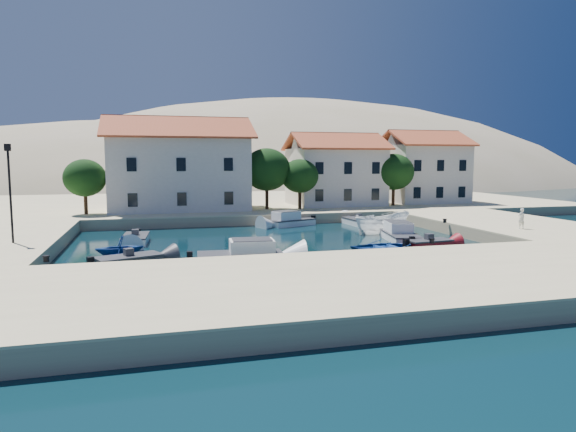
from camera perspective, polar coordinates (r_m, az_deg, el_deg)
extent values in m
plane|color=black|center=(29.69, 2.98, -5.86)|extent=(400.00, 400.00, 0.00)
cube|color=#CABA8A|center=(24.10, 7.48, -7.56)|extent=(52.00, 12.00, 1.00)
cube|color=#CABA8A|center=(48.16, 22.86, -1.06)|extent=(11.00, 20.00, 1.00)
cube|color=#CABA8A|center=(66.75, -5.58, 1.32)|extent=(80.00, 36.00, 1.00)
ellipsoid|color=tan|center=(140.05, -15.34, -4.74)|extent=(198.00, 126.00, 72.00)
ellipsoid|color=tan|center=(166.57, 0.44, -4.52)|extent=(220.00, 176.00, 99.00)
cube|color=beige|center=(55.68, -12.05, 4.61)|extent=(14.00, 9.00, 7.50)
pyramid|color=#AA4626|center=(55.76, -12.17, 9.60)|extent=(14.70, 9.45, 2.20)
cube|color=beige|center=(60.40, 5.26, 4.37)|extent=(10.00, 8.00, 6.50)
pyramid|color=#AA4626|center=(60.41, 5.30, 8.31)|extent=(10.50, 8.40, 1.80)
cube|color=beige|center=(66.42, 14.74, 4.58)|extent=(9.00, 8.00, 7.00)
pyramid|color=#AA4626|center=(66.45, 14.85, 8.37)|extent=(9.45, 8.40, 1.80)
cylinder|color=#382314|center=(53.05, -21.56, 1.53)|extent=(0.36, 0.36, 2.50)
ellipsoid|color=black|center=(52.93, -21.66, 3.96)|extent=(4.00, 4.00, 3.60)
cylinder|color=#382314|center=(54.55, -2.36, 2.35)|extent=(0.36, 0.36, 3.00)
ellipsoid|color=black|center=(54.44, -2.37, 5.18)|extent=(5.00, 5.00, 4.50)
cylinder|color=#382314|center=(54.97, 1.32, 2.12)|extent=(0.36, 0.36, 2.50)
ellipsoid|color=black|center=(54.86, 1.32, 4.46)|extent=(4.00, 4.00, 3.60)
cylinder|color=#382314|center=(60.15, 11.62, 2.47)|extent=(0.36, 0.36, 2.75)
ellipsoid|color=black|center=(60.04, 11.67, 4.83)|extent=(4.60, 4.60, 4.14)
cylinder|color=black|center=(36.62, -28.47, 2.01)|extent=(0.14, 0.14, 6.00)
cube|color=black|center=(36.56, -28.72, 6.70)|extent=(0.35, 0.25, 0.45)
cylinder|color=black|center=(29.29, -25.28, -4.34)|extent=(0.36, 0.36, 0.30)
cylinder|color=black|center=(33.50, 15.69, -2.70)|extent=(0.36, 0.36, 0.30)
cylinder|color=black|center=(44.75, 17.03, -0.53)|extent=(0.36, 0.36, 0.30)
cube|color=#36363B|center=(31.77, -17.26, -4.88)|extent=(4.01, 2.88, 0.90)
cube|color=#36363B|center=(31.71, -17.28, -4.29)|extent=(4.10, 2.95, 0.10)
cube|color=#36363B|center=(31.67, -17.29, -3.90)|extent=(0.65, 0.65, 0.50)
cube|color=white|center=(31.39, -5.32, -4.75)|extent=(5.19, 2.56, 0.90)
cube|color=#36363B|center=(31.32, -5.33, -4.16)|extent=(5.31, 2.61, 0.10)
cube|color=white|center=(31.26, -5.34, -3.49)|extent=(2.80, 2.04, 0.90)
imported|color=navy|center=(35.47, 10.73, -3.97)|extent=(4.94, 3.78, 0.95)
cube|color=maroon|center=(37.61, 15.38, -3.11)|extent=(3.35, 1.80, 0.90)
cube|color=#36363B|center=(37.56, 15.39, -2.61)|extent=(3.42, 1.84, 0.10)
cube|color=#36363B|center=(37.53, 15.40, -2.28)|extent=(0.56, 0.56, 0.50)
cube|color=white|center=(40.54, 12.39, -2.36)|extent=(3.02, 5.31, 0.90)
cube|color=#36363B|center=(40.49, 12.40, -1.90)|extent=(3.08, 5.43, 0.10)
cube|color=white|center=(40.44, 12.41, -1.38)|extent=(2.23, 2.94, 0.90)
imported|color=white|center=(44.13, 10.43, -1.95)|extent=(5.45, 2.64, 2.02)
cube|color=white|center=(49.72, 7.83, -0.70)|extent=(2.05, 3.92, 0.90)
cube|color=#36363B|center=(49.68, 7.83, -0.32)|extent=(2.09, 4.01, 0.10)
cube|color=#36363B|center=(49.65, 7.84, -0.07)|extent=(0.53, 0.53, 0.50)
imported|color=navy|center=(34.85, -18.19, -4.35)|extent=(3.23, 2.88, 1.56)
cube|color=white|center=(40.15, -16.58, -2.56)|extent=(2.07, 4.09, 0.90)
cube|color=#36363B|center=(40.11, -16.60, -2.10)|extent=(2.11, 4.19, 0.10)
cube|color=#36363B|center=(40.07, -16.61, -1.79)|extent=(0.54, 0.54, 0.50)
cube|color=white|center=(48.71, 0.40, -0.78)|extent=(4.80, 3.36, 0.90)
cube|color=#36363B|center=(48.67, 0.40, -0.40)|extent=(4.91, 3.43, 0.10)
cube|color=white|center=(48.63, 0.40, 0.04)|extent=(2.76, 2.34, 0.90)
imported|color=silver|center=(42.85, 24.51, -0.25)|extent=(0.59, 0.40, 1.57)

